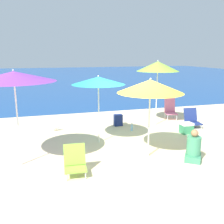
# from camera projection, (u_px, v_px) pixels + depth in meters

# --- Properties ---
(ground_plane) EXTENTS (60.00, 60.00, 0.00)m
(ground_plane) POSITION_uv_depth(u_px,v_px,m) (134.00, 152.00, 6.90)
(ground_plane) COLOR beige
(sea_water) EXTENTS (60.00, 40.00, 0.01)m
(sea_water) POSITION_uv_depth(u_px,v_px,m) (60.00, 76.00, 30.36)
(sea_water) COLOR #19478C
(sea_water) RESTS_ON ground
(beach_umbrella_yellow) EXTENTS (1.68, 1.68, 2.08)m
(beach_umbrella_yellow) POSITION_uv_depth(u_px,v_px,m) (150.00, 86.00, 6.24)
(beach_umbrella_yellow) COLOR white
(beach_umbrella_yellow) RESTS_ON ground
(beach_umbrella_lime) EXTENTS (1.55, 1.55, 2.44)m
(beach_umbrella_lime) POSITION_uv_depth(u_px,v_px,m) (158.00, 66.00, 9.08)
(beach_umbrella_lime) COLOR white
(beach_umbrella_lime) RESTS_ON ground
(beach_umbrella_teal) EXTENTS (1.58, 1.58, 2.05)m
(beach_umbrella_teal) POSITION_uv_depth(u_px,v_px,m) (98.00, 81.00, 7.25)
(beach_umbrella_teal) COLOR white
(beach_umbrella_teal) RESTS_ON ground
(beach_umbrella_purple) EXTENTS (1.92, 1.92, 2.32)m
(beach_umbrella_purple) POSITION_uv_depth(u_px,v_px,m) (14.00, 77.00, 5.65)
(beach_umbrella_purple) COLOR white
(beach_umbrella_purple) RESTS_ON ground
(beach_chair_navy) EXTENTS (0.57, 0.66, 0.68)m
(beach_chair_navy) POSITION_uv_depth(u_px,v_px,m) (192.00, 119.00, 9.29)
(beach_chair_navy) COLOR silver
(beach_chair_navy) RESTS_ON ground
(beach_chair_lime) EXTENTS (0.52, 0.52, 0.68)m
(beach_chair_lime) POSITION_uv_depth(u_px,v_px,m) (75.00, 161.00, 5.58)
(beach_chair_lime) COLOR silver
(beach_chair_lime) RESTS_ON ground
(beach_chair_pink) EXTENTS (0.55, 0.62, 0.92)m
(beach_chair_pink) POSITION_uv_depth(u_px,v_px,m) (170.00, 108.00, 10.37)
(beach_chair_pink) COLOR silver
(beach_chair_pink) RESTS_ON ground
(person_seated_near) EXTENTS (0.58, 0.59, 0.82)m
(person_seated_near) POSITION_uv_depth(u_px,v_px,m) (194.00, 148.00, 6.30)
(person_seated_near) COLOR #3F8C66
(person_seated_near) RESTS_ON ground
(backpack_navy) EXTENTS (0.31, 0.24, 0.44)m
(backpack_navy) POSITION_uv_depth(u_px,v_px,m) (118.00, 120.00, 9.42)
(backpack_navy) COLOR navy
(backpack_navy) RESTS_ON ground
(water_bottle) EXTENTS (0.07, 0.07, 0.27)m
(water_bottle) POSITION_uv_depth(u_px,v_px,m) (132.00, 128.00, 8.82)
(water_bottle) COLOR #8CCCEA
(water_bottle) RESTS_ON ground
(cooler_box) EXTENTS (0.39, 0.34, 0.37)m
(cooler_box) POSITION_uv_depth(u_px,v_px,m) (186.00, 128.00, 8.52)
(cooler_box) COLOR #338C59
(cooler_box) RESTS_ON ground
(seagull) EXTENTS (0.27, 0.11, 0.23)m
(seagull) POSITION_uv_depth(u_px,v_px,m) (56.00, 127.00, 8.80)
(seagull) COLOR gold
(seagull) RESTS_ON ground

